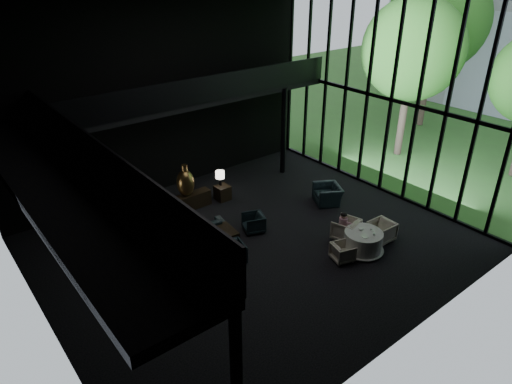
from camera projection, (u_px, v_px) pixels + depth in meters
floor at (256, 243)px, 16.22m from camera, size 14.00×12.00×0.02m
ceiling at (256, 0)px, 12.57m from camera, size 14.00×12.00×0.02m
wall_back at (164, 97)px, 18.57m from camera, size 14.00×0.04×8.00m
wall_front at (422, 210)px, 10.22m from camera, size 14.00×0.04×8.00m
wall_left at (19, 203)px, 10.51m from camera, size 0.04×12.00×8.00m
curtain_wall at (391, 100)px, 18.25m from camera, size 0.20×12.00×8.00m
mezzanine_left at (63, 191)px, 11.07m from camera, size 2.00×12.00×0.25m
mezzanine_back at (198, 98)px, 18.43m from camera, size 12.00×2.00×0.25m
railing_left at (99, 158)px, 11.35m from camera, size 0.06×12.00×1.00m
railing_back at (211, 88)px, 17.46m from camera, size 12.00×0.06×1.00m
column_sw at (237, 378)px, 8.57m from camera, size 0.24×0.24×4.00m
column_nw at (50, 176)px, 16.50m from camera, size 0.24×0.24×4.00m
column_ne at (284, 132)px, 20.75m from camera, size 0.24×0.24×4.00m
tree_near at (413, 50)px, 21.32m from camera, size 4.80×4.80×7.65m
tree_far at (437, 21)px, 25.15m from camera, size 5.60×5.60×8.80m
console at (187, 202)px, 18.28m from camera, size 2.01×0.46×0.64m
bronze_urn at (185, 182)px, 17.89m from camera, size 0.70×0.70×1.31m
side_table_left at (153, 217)px, 17.30m from camera, size 0.53×0.53×0.58m
table_lamp_left at (149, 198)px, 17.04m from camera, size 0.41×0.41×0.68m
side_table_right at (222, 193)px, 19.05m from camera, size 0.56×0.56×0.62m
table_lamp_right at (220, 175)px, 18.80m from camera, size 0.37×0.37×0.63m
sofa at (200, 227)px, 16.57m from camera, size 1.81×0.79×0.68m
lounge_armchair_west at (177, 258)px, 14.82m from camera, size 0.90×0.92×0.73m
lounge_armchair_east at (254, 222)px, 16.80m from camera, size 0.89×0.91×0.74m
lounge_armchair_south at (232, 252)px, 15.00m from camera, size 0.95×0.91×0.83m
window_armchair at (328, 191)px, 18.70m from camera, size 1.29×1.47×1.08m
coffee_table at (221, 236)px, 16.22m from camera, size 1.10×1.10×0.44m
dining_table at (363, 243)px, 15.66m from camera, size 1.48×1.48×0.75m
dining_chair_north at (346, 227)px, 16.27m from camera, size 1.15×1.11×0.97m
dining_chair_east at (382, 230)px, 16.20m from camera, size 0.83×0.89×0.88m
dining_chair_west at (343, 252)px, 15.18m from camera, size 0.72×0.74×0.62m
child at (343, 221)px, 16.11m from camera, size 0.30×0.30×0.65m
plate_a at (365, 237)px, 15.22m from camera, size 0.28×0.28×0.01m
plate_b at (361, 228)px, 15.70m from camera, size 0.23×0.23×0.01m
saucer at (372, 230)px, 15.58m from camera, size 0.16×0.16×0.01m
coffee_cup at (371, 229)px, 15.59m from camera, size 0.10×0.10×0.06m
cereal_bowl at (361, 229)px, 15.57m from camera, size 0.16×0.16×0.08m
cream_pot at (374, 234)px, 15.29m from camera, size 0.08×0.08×0.07m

